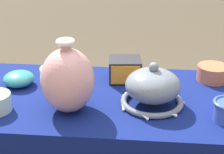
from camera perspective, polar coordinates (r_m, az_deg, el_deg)
The scene contains 7 objects.
display_table at distance 1.37m, azimuth -2.17°, elevation -7.03°, with size 1.13×0.58×0.77m.
vase_tall_bulbous at distance 1.20m, azimuth -7.39°, elevation -0.48°, with size 0.19×0.19×0.27m.
vase_dome_bell at distance 1.25m, azimuth 6.76°, elevation -1.90°, with size 0.24×0.24×0.17m.
mosaic_tile_box at distance 1.45m, azimuth 2.15°, elevation 1.25°, with size 0.15×0.13×0.09m.
bowl_shallow_teal at distance 1.46m, azimuth -15.23°, elevation -0.27°, with size 0.13×0.13×0.06m, color teal.
pot_squat_porcelain at distance 1.47m, azimuth -8.95°, elevation 0.50°, with size 0.15×0.15×0.06m, color white.
pot_squat_terracotta at distance 1.52m, azimuth 16.40°, elevation 0.64°, with size 0.13×0.13×0.07m, color #BC6642.
Camera 1 is at (0.16, -1.18, 1.38)m, focal length 55.00 mm.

